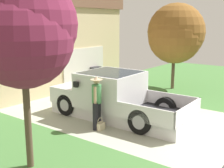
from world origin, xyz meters
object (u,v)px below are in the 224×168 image
(person_with_hat, at_px, (97,101))
(wheeled_trash_bin, at_px, (93,75))
(front_yard_tree, at_px, (175,34))
(pickup_truck, at_px, (112,97))
(house_with_garage, at_px, (27,37))
(neighbor_tree, at_px, (26,32))
(handbag, at_px, (100,126))

(person_with_hat, relative_size, wheeled_trash_bin, 1.68)
(front_yard_tree, xyz_separation_m, wheeled_trash_bin, (-1.91, 3.87, -2.25))
(pickup_truck, xyz_separation_m, front_yard_tree, (5.55, 0.19, 2.07))
(pickup_truck, relative_size, wheeled_trash_bin, 5.02)
(pickup_truck, distance_m, house_with_garage, 7.96)
(person_with_hat, distance_m, wheeled_trash_bin, 6.63)
(person_with_hat, relative_size, house_with_garage, 0.20)
(house_with_garage, distance_m, neighbor_tree, 10.55)
(front_yard_tree, distance_m, wheeled_trash_bin, 4.87)
(person_with_hat, bearing_deg, front_yard_tree, -19.52)
(house_with_garage, relative_size, neighbor_tree, 1.92)
(pickup_truck, bearing_deg, person_with_hat, -165.41)
(handbag, bearing_deg, house_with_garage, 67.40)
(pickup_truck, relative_size, person_with_hat, 3.00)
(handbag, bearing_deg, neighbor_tree, -172.32)
(pickup_truck, relative_size, neighbor_tree, 1.16)
(house_with_garage, height_order, wheeled_trash_bin, house_with_garage)
(house_with_garage, distance_m, wheeled_trash_bin, 4.31)
(house_with_garage, relative_size, wheeled_trash_bin, 8.30)
(house_with_garage, bearing_deg, person_with_hat, -112.75)
(pickup_truck, relative_size, handbag, 12.68)
(pickup_truck, height_order, house_with_garage, house_with_garage)
(front_yard_tree, bearing_deg, handbag, -173.95)
(pickup_truck, distance_m, front_yard_tree, 5.93)
(pickup_truck, distance_m, handbag, 1.57)
(neighbor_tree, bearing_deg, house_with_garage, 53.16)
(neighbor_tree, bearing_deg, front_yard_tree, 6.54)
(house_with_garage, relative_size, front_yard_tree, 1.98)
(house_with_garage, xyz_separation_m, front_yard_tree, (3.55, -7.29, 0.21))
(person_with_hat, bearing_deg, handbag, -129.87)
(house_with_garage, height_order, neighbor_tree, house_with_garage)
(front_yard_tree, height_order, wheeled_trash_bin, front_yard_tree)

